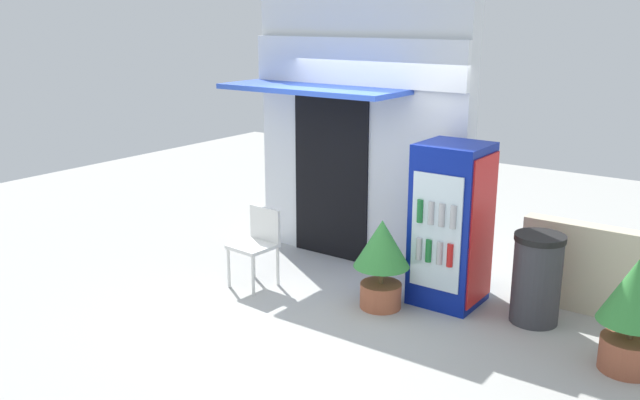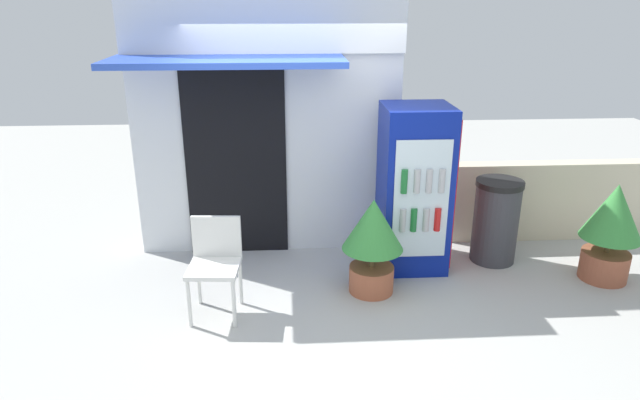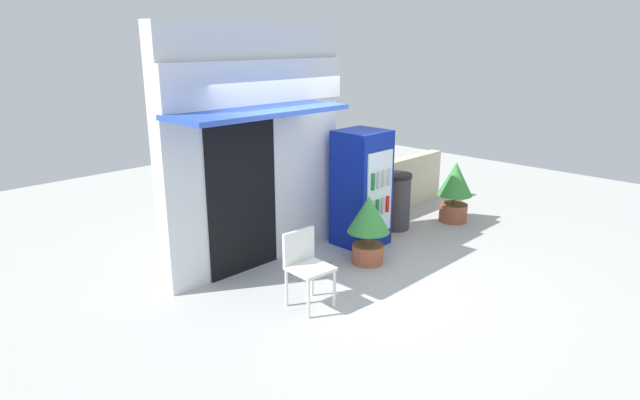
{
  "view_description": "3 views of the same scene",
  "coord_description": "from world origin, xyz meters",
  "views": [
    {
      "loc": [
        4.0,
        -5.58,
        3.01
      ],
      "look_at": [
        -0.22,
        0.24,
        1.05
      ],
      "focal_mm": 38.23,
      "sensor_mm": 36.0,
      "label": 1
    },
    {
      "loc": [
        -0.22,
        -4.66,
        2.79
      ],
      "look_at": [
        0.08,
        0.38,
        0.92
      ],
      "focal_mm": 31.48,
      "sensor_mm": 36.0,
      "label": 2
    },
    {
      "loc": [
        -4.95,
        -4.23,
        3.01
      ],
      "look_at": [
        -0.27,
        0.33,
        1.07
      ],
      "focal_mm": 30.62,
      "sensor_mm": 36.0,
      "label": 3
    }
  ],
  "objects": [
    {
      "name": "ground",
      "position": [
        0.0,
        0.0,
        0.0
      ],
      "size": [
        16.0,
        16.0,
        0.0
      ],
      "primitive_type": "plane",
      "color": "#B2B2AD"
    },
    {
      "name": "storefront_building",
      "position": [
        -0.46,
        1.35,
        1.66
      ],
      "size": [
        2.92,
        1.09,
        3.22
      ],
      "color": "silver",
      "rests_on": "ground"
    },
    {
      "name": "drink_cooler",
      "position": [
        1.1,
        0.79,
        0.87
      ],
      "size": [
        0.71,
        0.73,
        1.74
      ],
      "color": "navy",
      "rests_on": "ground"
    },
    {
      "name": "plastic_chair",
      "position": [
        -0.89,
        -0.04,
        0.53
      ],
      "size": [
        0.48,
        0.48,
        0.89
      ],
      "color": "silver",
      "rests_on": "ground"
    },
    {
      "name": "potted_plant_near_shop",
      "position": [
        0.58,
        0.23,
        0.58
      ],
      "size": [
        0.59,
        0.59,
        0.97
      ],
      "color": "#AD5B3D",
      "rests_on": "ground"
    },
    {
      "name": "potted_plant_curbside",
      "position": [
        3.02,
        0.34,
        0.6
      ],
      "size": [
        0.59,
        0.59,
        1.03
      ],
      "color": "#995138",
      "rests_on": "ground"
    },
    {
      "name": "trash_bin",
      "position": [
        2.03,
        0.84,
        0.46
      ],
      "size": [
        0.5,
        0.5,
        0.92
      ],
      "color": "#38383D",
      "rests_on": "ground"
    }
  ]
}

